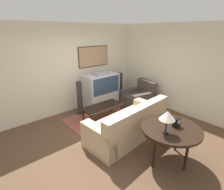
{
  "coord_description": "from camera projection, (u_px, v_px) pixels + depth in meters",
  "views": [
    {
      "loc": [
        -2.33,
        -2.76,
        2.48
      ],
      "look_at": [
        0.7,
        0.77,
        0.75
      ],
      "focal_mm": 28.0,
      "sensor_mm": 36.0,
      "label": 1
    }
  ],
  "objects": [
    {
      "name": "coffee_table",
      "position": [
        103.0,
        107.0,
        5.05
      ],
      "size": [
        1.16,
        0.55,
        0.43
      ],
      "color": "black",
      "rests_on": "ground_plane"
    },
    {
      "name": "speaker_tower_left",
      "position": [
        80.0,
        99.0,
        5.37
      ],
      "size": [
        0.26,
        0.26,
        1.05
      ],
      "color": "black",
      "rests_on": "ground_plane"
    },
    {
      "name": "ground_plane",
      "position": [
        111.0,
        139.0,
        4.25
      ],
      "size": [
        12.0,
        12.0,
        0.0
      ],
      "primitive_type": "plane",
      "color": "brown"
    },
    {
      "name": "area_rug",
      "position": [
        102.0,
        119.0,
        5.17
      ],
      "size": [
        1.94,
        1.53,
        0.01
      ],
      "color": "brown",
      "rests_on": "ground_plane"
    },
    {
      "name": "table_lamp",
      "position": [
        167.0,
        116.0,
        3.01
      ],
      "size": [
        0.28,
        0.28,
        0.44
      ],
      "color": "black",
      "rests_on": "console_table"
    },
    {
      "name": "wall_right",
      "position": [
        176.0,
        69.0,
        5.38
      ],
      "size": [
        0.06,
        12.0,
        2.7
      ],
      "color": "beige",
      "rests_on": "ground_plane"
    },
    {
      "name": "mantel_clock",
      "position": [
        177.0,
        122.0,
        3.32
      ],
      "size": [
        0.14,
        0.1,
        0.17
      ],
      "color": "black",
      "rests_on": "console_table"
    },
    {
      "name": "wall_back",
      "position": [
        66.0,
        70.0,
        5.3
      ],
      "size": [
        12.0,
        0.1,
        2.7
      ],
      "color": "beige",
      "rests_on": "ground_plane"
    },
    {
      "name": "armchair",
      "position": [
        139.0,
        98.0,
        5.95
      ],
      "size": [
        1.04,
        0.99,
        0.89
      ],
      "rotation": [
        0.0,
        0.0,
        -1.77
      ],
      "color": "#473D38",
      "rests_on": "ground_plane"
    },
    {
      "name": "couch",
      "position": [
        129.0,
        125.0,
        4.21
      ],
      "size": [
        2.14,
        1.05,
        0.9
      ],
      "rotation": [
        0.0,
        0.0,
        3.21
      ],
      "color": "#CCB289",
      "rests_on": "ground_plane"
    },
    {
      "name": "tv",
      "position": [
        101.0,
        90.0,
        5.88
      ],
      "size": [
        1.14,
        0.59,
        1.21
      ],
      "color": "silver",
      "rests_on": "ground_plane"
    },
    {
      "name": "console_table",
      "position": [
        171.0,
        131.0,
        3.33
      ],
      "size": [
        1.14,
        1.14,
        0.74
      ],
      "color": "black",
      "rests_on": "ground_plane"
    },
    {
      "name": "speaker_tower_right",
      "position": [
        120.0,
        88.0,
        6.42
      ],
      "size": [
        0.26,
        0.26,
        1.05
      ],
      "color": "black",
      "rests_on": "ground_plane"
    }
  ]
}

